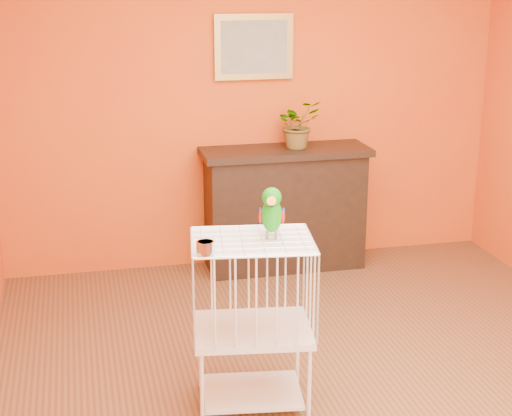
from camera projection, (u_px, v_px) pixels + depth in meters
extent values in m
plane|color=brown|center=(341.00, 393.00, 4.47)|extent=(4.50, 4.50, 0.00)
plane|color=#C55512|center=(253.00, 104.00, 6.19)|extent=(4.00, 0.00, 4.00)
cube|color=black|center=(285.00, 212.00, 6.27)|extent=(1.24, 0.41, 0.93)
cube|color=black|center=(285.00, 152.00, 6.13)|extent=(1.32, 0.48, 0.05)
cube|color=black|center=(291.00, 218.00, 6.09)|extent=(0.87, 0.02, 0.46)
cube|color=#511D17|center=(255.00, 228.00, 6.19)|extent=(0.05, 0.19, 0.29)
cube|color=#2B5229|center=(265.00, 227.00, 6.21)|extent=(0.05, 0.19, 0.29)
cube|color=#511D17|center=(276.00, 226.00, 6.23)|extent=(0.05, 0.19, 0.29)
cube|color=#2B5229|center=(289.00, 226.00, 6.25)|extent=(0.05, 0.19, 0.29)
cube|color=#511D17|center=(301.00, 225.00, 6.28)|extent=(0.05, 0.19, 0.29)
imported|color=#26722D|center=(297.00, 129.00, 6.13)|extent=(0.43, 0.46, 0.29)
cube|color=#B08E3F|center=(254.00, 47.00, 6.03)|extent=(0.62, 0.03, 0.50)
cube|color=gray|center=(254.00, 47.00, 6.02)|extent=(0.52, 0.01, 0.40)
cube|color=white|center=(252.00, 392.00, 4.34)|extent=(0.58, 0.48, 0.02)
cube|color=white|center=(252.00, 330.00, 4.23)|extent=(0.69, 0.56, 0.04)
cube|color=white|center=(252.00, 241.00, 4.08)|extent=(0.69, 0.56, 0.01)
cylinder|color=white|center=(202.00, 392.00, 4.07)|extent=(0.02, 0.02, 0.43)
cylinder|color=white|center=(309.00, 387.00, 4.12)|extent=(0.02, 0.02, 0.43)
cylinder|color=white|center=(200.00, 353.00, 4.48)|extent=(0.02, 0.02, 0.43)
cylinder|color=white|center=(298.00, 349.00, 4.53)|extent=(0.02, 0.02, 0.43)
cylinder|color=silver|center=(205.00, 248.00, 3.86)|extent=(0.09, 0.09, 0.06)
cylinder|color=#59544C|center=(267.00, 235.00, 4.10)|extent=(0.01, 0.01, 0.04)
cylinder|color=#59544C|center=(276.00, 235.00, 4.10)|extent=(0.01, 0.01, 0.04)
ellipsoid|color=#128A08|center=(272.00, 216.00, 4.07)|extent=(0.15, 0.18, 0.21)
ellipsoid|color=#128A08|center=(272.00, 197.00, 4.00)|extent=(0.12, 0.13, 0.10)
cone|color=orange|center=(272.00, 202.00, 3.96)|extent=(0.06, 0.08, 0.07)
cone|color=black|center=(272.00, 205.00, 3.98)|extent=(0.03, 0.03, 0.03)
sphere|color=black|center=(265.00, 196.00, 3.98)|extent=(0.01, 0.01, 0.01)
sphere|color=black|center=(279.00, 196.00, 3.98)|extent=(0.01, 0.01, 0.01)
ellipsoid|color=#A50C0C|center=(261.00, 217.00, 4.08)|extent=(0.04, 0.06, 0.07)
ellipsoid|color=navy|center=(283.00, 217.00, 4.07)|extent=(0.04, 0.06, 0.07)
cone|color=#128A08|center=(272.00, 224.00, 4.15)|extent=(0.10, 0.15, 0.11)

